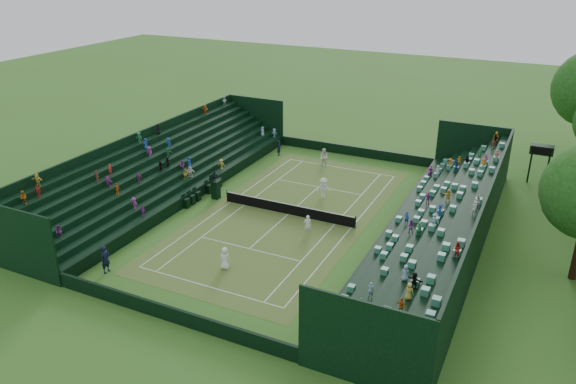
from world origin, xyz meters
name	(u,v)px	position (x,y,z in m)	size (l,w,h in m)	color
ground	(288,214)	(0.00, 0.00, 0.00)	(160.00, 160.00, 0.00)	#386720
court_surface	(288,214)	(0.00, 0.00, 0.01)	(12.97, 26.77, 0.01)	#397828
perimeter_wall_north	(354,151)	(0.00, 15.88, 0.50)	(17.17, 0.20, 1.00)	black
perimeter_wall_south	(169,313)	(0.00, -15.88, 0.50)	(17.17, 0.20, 1.00)	black
perimeter_wall_east	(389,230)	(8.48, 0.00, 0.50)	(0.20, 31.77, 1.00)	black
perimeter_wall_west	(201,191)	(-8.48, 0.00, 0.50)	(0.20, 31.77, 1.00)	black
north_grandstand	(447,228)	(12.66, 0.00, 1.55)	(6.60, 32.00, 4.90)	black
south_grandstand	(161,172)	(-12.66, 0.00, 1.55)	(6.60, 32.00, 4.90)	black
tennis_net	(288,209)	(0.00, 0.00, 0.53)	(11.67, 0.10, 1.06)	black
scoreboard_tower	(542,151)	(17.75, 16.00, 3.14)	(2.00, 1.00, 3.70)	black
umpire_chair	(215,187)	(-7.08, 0.22, 1.06)	(0.79, 0.79, 2.47)	black
courtside_chairs	(203,192)	(-8.28, 0.00, 0.44)	(0.54, 5.51, 1.17)	black
player_near_west	(225,258)	(-0.12, -9.48, 0.80)	(0.78, 0.51, 1.59)	white
player_near_east	(308,225)	(2.83, -2.44, 0.79)	(0.57, 0.38, 1.58)	white
player_far_west	(324,157)	(-1.69, 11.72, 0.90)	(0.87, 0.68, 1.80)	white
player_far_east	(323,188)	(1.25, 4.44, 0.91)	(1.17, 0.68, 1.82)	white
line_judge_north	(279,148)	(-7.13, 12.56, 0.82)	(0.60, 0.39, 1.64)	black
line_judge_south	(105,259)	(-7.04, -13.32, 0.98)	(0.71, 0.47, 1.96)	black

